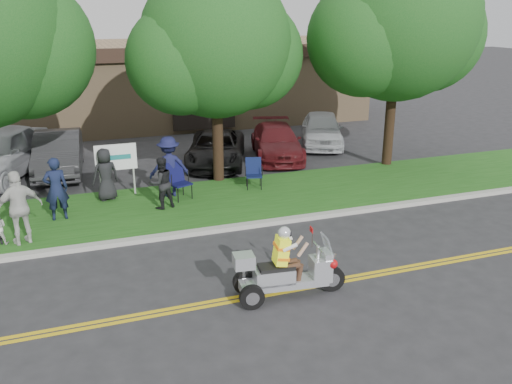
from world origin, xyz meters
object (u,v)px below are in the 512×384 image
object	(u,v)px
parked_car_left	(58,153)
parked_car_mid	(216,149)
spectator_adult_mid	(161,183)
lawn_chair_a	(254,171)
spectator_adult_left	(56,189)
trike_scooter	(285,272)
parked_car_right	(277,142)
lawn_chair_b	(178,178)
spectator_adult_right	(20,208)
parked_car_far_right	(322,129)

from	to	relation	value
parked_car_left	parked_car_mid	world-z (taller)	parked_car_left
spectator_adult_mid	parked_car_left	world-z (taller)	spectator_adult_mid
lawn_chair_a	spectator_adult_left	xyz separation A→B (m)	(-6.01, -0.85, 0.33)
trike_scooter	spectator_adult_mid	bearing A→B (deg)	110.45
spectator_adult_mid	parked_car_right	xyz separation A→B (m)	(5.38, 4.50, -0.23)
lawn_chair_b	parked_car_left	bearing A→B (deg)	104.95
lawn_chair_b	spectator_adult_left	bearing A→B (deg)	167.86
spectator_adult_mid	parked_car_left	distance (m)	5.84
parked_car_mid	trike_scooter	bearing A→B (deg)	-77.83
spectator_adult_mid	parked_car_right	size ratio (longest dim) A/B	0.34
spectator_adult_mid	spectator_adult_right	distance (m)	3.93
parked_car_mid	spectator_adult_right	bearing A→B (deg)	-119.09
spectator_adult_right	parked_car_right	xyz separation A→B (m)	(9.08, 5.84, -0.40)
trike_scooter	spectator_adult_left	size ratio (longest dim) A/B	1.35
lawn_chair_a	parked_car_right	xyz separation A→B (m)	(2.22, 3.56, -0.01)
lawn_chair_b	spectator_adult_right	xyz separation A→B (m)	(-4.32, -2.06, 0.31)
spectator_adult_right	lawn_chair_b	bearing A→B (deg)	-173.84
parked_car_mid	parked_car_far_right	distance (m)	5.30
parked_car_left	parked_car_mid	distance (m)	5.68
parked_car_right	parked_car_far_right	bearing A→B (deg)	39.75
spectator_adult_left	parked_car_right	distance (m)	9.35
trike_scooter	parked_car_mid	world-z (taller)	trike_scooter
lawn_chair_b	parked_car_left	xyz separation A→B (m)	(-3.39, 4.42, 0.01)
spectator_adult_mid	parked_car_mid	world-z (taller)	spectator_adult_mid
spectator_adult_mid	parked_car_left	bearing A→B (deg)	-77.22
parked_car_mid	parked_car_far_right	world-z (taller)	parked_car_far_right
parked_car_right	parked_car_far_right	size ratio (longest dim) A/B	1.05
lawn_chair_a	lawn_chair_b	size ratio (longest dim) A/B	0.87
trike_scooter	parked_car_left	distance (m)	11.72
lawn_chair_b	spectator_adult_right	distance (m)	4.79
parked_car_mid	parked_car_right	size ratio (longest dim) A/B	1.00
trike_scooter	spectator_adult_left	distance (m)	7.30
lawn_chair_a	parked_car_left	distance (m)	7.27
parked_car_right	parked_car_left	bearing A→B (deg)	-170.10
spectator_adult_mid	parked_car_far_right	world-z (taller)	spectator_adult_mid
lawn_chair_a	trike_scooter	bearing A→B (deg)	-89.30
trike_scooter	lawn_chair_a	distance (m)	6.93
trike_scooter	parked_car_right	bearing A→B (deg)	75.36
lawn_chair_a	parked_car_mid	xyz separation A→B (m)	(-0.31, 3.40, -0.04)
spectator_adult_right	parked_car_right	bearing A→B (deg)	-166.61
trike_scooter	lawn_chair_b	world-z (taller)	trike_scooter
parked_car_right	trike_scooter	bearing A→B (deg)	-96.43
trike_scooter	parked_car_far_right	distance (m)	13.22
spectator_adult_left	parked_car_right	size ratio (longest dim) A/B	0.40
lawn_chair_b	parked_car_mid	size ratio (longest dim) A/B	0.25
spectator_adult_right	parked_car_far_right	world-z (taller)	spectator_adult_right
trike_scooter	spectator_adult_right	size ratio (longest dim) A/B	1.27
lawn_chair_a	spectator_adult_mid	distance (m)	3.30
parked_car_right	spectator_adult_mid	bearing A→B (deg)	-125.70
lawn_chair_b	spectator_adult_left	size ratio (longest dim) A/B	0.63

